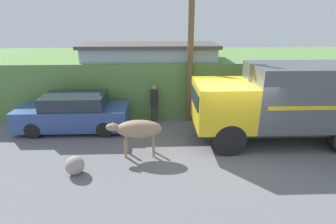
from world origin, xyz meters
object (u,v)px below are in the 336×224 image
at_px(parked_suv, 74,113).
at_px(roadside_rock, 75,165).
at_px(pedestrian_on_hill, 154,102).
at_px(utility_pole, 190,50).
at_px(brown_cow, 138,129).
at_px(cargo_truck, 290,100).

relative_size(parked_suv, roadside_rock, 7.81).
distance_m(pedestrian_on_hill, utility_pole, 2.80).
bearing_deg(utility_pole, parked_suv, -169.16).
height_order(pedestrian_on_hill, utility_pole, utility_pole).
xyz_separation_m(brown_cow, utility_pole, (2.14, 3.25, 2.29)).
height_order(pedestrian_on_hill, roadside_rock, pedestrian_on_hill).
relative_size(parked_suv, pedestrian_on_hill, 2.63).
bearing_deg(roadside_rock, brown_cow, 31.19).
relative_size(brown_cow, roadside_rock, 3.26).
xyz_separation_m(pedestrian_on_hill, utility_pole, (1.60, 0.10, 2.29)).
xyz_separation_m(brown_cow, roadside_rock, (-1.89, -1.14, -0.68)).
bearing_deg(cargo_truck, utility_pole, 142.58).
distance_m(parked_suv, roadside_rock, 3.60).
bearing_deg(utility_pole, cargo_truck, -34.27).
relative_size(utility_pole, roadside_rock, 10.74).
relative_size(brown_cow, pedestrian_on_hill, 1.10).
bearing_deg(roadside_rock, parked_suv, 106.11).
bearing_deg(cargo_truck, brown_cow, -174.60).
height_order(parked_suv, roadside_rock, parked_suv).
bearing_deg(utility_pole, roadside_rock, -132.54).
distance_m(cargo_truck, roadside_rock, 7.93).
bearing_deg(pedestrian_on_hill, brown_cow, 69.96).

